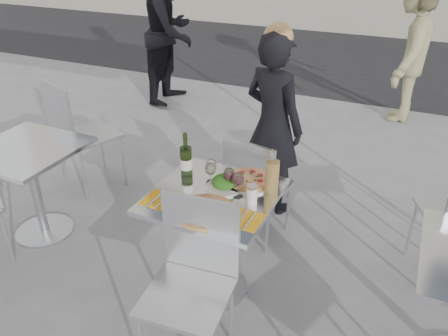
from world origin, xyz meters
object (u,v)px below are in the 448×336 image
at_px(main_table, 214,223).
at_px(napkin_left, 160,199).
at_px(woman_diner, 273,125).
at_px(pizza_far, 249,180).
at_px(salad_plate, 224,183).
at_px(wine_bottle, 186,160).
at_px(chair_far, 254,182).
at_px(side_chair_lfar, 76,128).
at_px(side_table_left, 31,173).
at_px(napkin_right, 245,219).
at_px(pedestrian_a, 171,32).
at_px(wineglass_white_b, 211,166).
at_px(wineglass_white_a, 211,169).
at_px(pedestrian_b, 409,49).
at_px(sugar_shaker, 252,194).
at_px(wineglass_red_b, 238,180).
at_px(chair_near, 194,271).
at_px(pizza_near, 205,211).
at_px(carafe, 272,177).
at_px(wineglass_red_a, 229,175).

relative_size(main_table, napkin_left, 3.74).
distance_m(woman_diner, pizza_far, 0.93).
bearing_deg(salad_plate, wine_bottle, 172.81).
height_order(main_table, chair_far, chair_far).
xyz_separation_m(side_chair_lfar, wine_bottle, (1.40, -0.54, 0.26)).
xyz_separation_m(side_table_left, napkin_right, (1.77, -0.16, 0.21)).
height_order(pedestrian_a, wineglass_white_b, pedestrian_a).
height_order(side_table_left, wineglass_white_a, wineglass_white_a).
relative_size(pedestrian_b, sugar_shaker, 16.38).
bearing_deg(chair_far, wineglass_red_b, 110.10).
relative_size(chair_far, wineglass_white_a, 5.52).
distance_m(chair_far, wineglass_white_a, 0.63).
bearing_deg(napkin_right, chair_near, -118.28).
relative_size(main_table, wineglass_white_b, 4.76).
bearing_deg(pizza_near, wine_bottle, 132.27).
bearing_deg(wineglass_white_b, sugar_shaker, -18.56).
bearing_deg(pizza_near, woman_diner, 92.50).
xyz_separation_m(carafe, napkin_right, (-0.04, -0.30, -0.11)).
bearing_deg(sugar_shaker, salad_plate, 161.54).
relative_size(chair_near, pedestrian_b, 0.54).
xyz_separation_m(pizza_near, wineglass_white_b, (-0.12, 0.32, 0.10)).
bearing_deg(wineglass_white_a, main_table, -55.32).
distance_m(chair_near, side_chair_lfar, 2.07).
distance_m(pizza_near, napkin_left, 0.30).
bearing_deg(pedestrian_b, pedestrian_a, -75.78).
bearing_deg(main_table, woman_diner, 90.77).
bearing_deg(carafe, pedestrian_a, 129.26).
distance_m(wineglass_white_b, napkin_right, 0.45).
xyz_separation_m(sugar_shaker, wineglass_white_a, (-0.29, 0.07, 0.06)).
bearing_deg(wineglass_white_b, carafe, 2.30).
xyz_separation_m(side_table_left, sugar_shaker, (1.73, 0.02, 0.26)).
bearing_deg(chair_far, pizza_far, 114.82).
height_order(pizza_far, salad_plate, salad_plate).
relative_size(side_table_left, pedestrian_b, 0.43).
relative_size(chair_near, wineglass_red_a, 5.97).
height_order(pizza_far, wineglass_white_b, wineglass_white_b).
distance_m(carafe, napkin_left, 0.66).
relative_size(chair_near, wineglass_red_b, 5.97).
bearing_deg(side_chair_lfar, pedestrian_a, -57.04).
height_order(side_table_left, woman_diner, woman_diner).
bearing_deg(main_table, wine_bottle, 153.60).
xyz_separation_m(salad_plate, wineglass_white_b, (-0.11, 0.04, 0.07)).
bearing_deg(chair_near, sugar_shaker, 68.63).
height_order(chair_far, wine_bottle, wine_bottle).
xyz_separation_m(chair_far, wineglass_white_a, (-0.09, -0.52, 0.34)).
distance_m(chair_near, wineglass_white_b, 0.67).
distance_m(pizza_far, carafe, 0.21).
bearing_deg(carafe, wine_bottle, -178.33).
relative_size(pedestrian_a, napkin_left, 9.24).
xyz_separation_m(woman_diner, pedestrian_a, (-2.10, 1.98, 0.18)).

